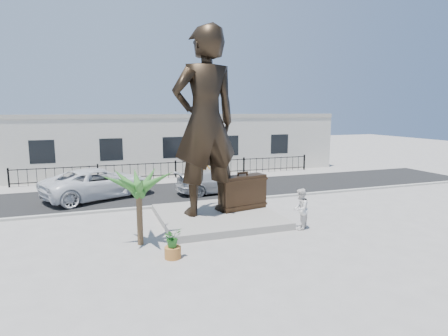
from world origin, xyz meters
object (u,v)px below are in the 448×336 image
(suitcase, at_px, (243,192))
(car_white, at_px, (99,183))
(statue, at_px, (205,122))
(tourist, at_px, (300,209))

(suitcase, relative_size, car_white, 0.37)
(suitcase, xyz_separation_m, car_white, (-6.39, 5.97, -0.24))
(statue, bearing_deg, tourist, 132.36)
(suitcase, distance_m, car_white, 8.75)
(statue, relative_size, suitcase, 3.61)
(suitcase, bearing_deg, car_white, 125.31)
(statue, xyz_separation_m, suitcase, (1.88, 0.16, -3.34))
(car_white, bearing_deg, suitcase, -156.60)
(car_white, bearing_deg, tourist, -161.88)
(tourist, height_order, car_white, tourist)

